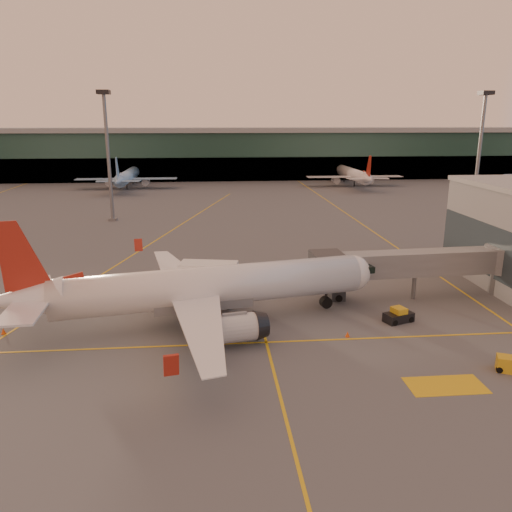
{
  "coord_description": "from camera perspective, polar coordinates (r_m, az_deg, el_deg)",
  "views": [
    {
      "loc": [
        0.24,
        -37.19,
        19.79
      ],
      "look_at": [
        5.15,
        17.17,
        5.0
      ],
      "focal_mm": 35.0,
      "sensor_mm": 36.0,
      "label": 1
    }
  ],
  "objects": [
    {
      "name": "cone_wing_left",
      "position": [
        67.26,
        -6.65,
        -1.79
      ],
      "size": [
        0.48,
        0.48,
        0.62
      ],
      "color": "#E24C0B",
      "rests_on": "ground"
    },
    {
      "name": "distant_aircraft_row",
      "position": [
        157.88,
        -12.96,
        7.58
      ],
      "size": [
        290.0,
        34.0,
        13.0
      ],
      "color": "#84B0DD",
      "rests_on": "ground"
    },
    {
      "name": "mast_west_near",
      "position": [
        105.27,
        -16.6,
        11.87
      ],
      "size": [
        2.4,
        2.4,
        25.6
      ],
      "color": "slate",
      "rests_on": "ground"
    },
    {
      "name": "pushback_tug",
      "position": [
        53.15,
        16.0,
        -6.61
      ],
      "size": [
        3.28,
        2.45,
        1.51
      ],
      "rotation": [
        0.0,
        0.0,
        0.35
      ],
      "color": "black",
      "rests_on": "ground"
    },
    {
      "name": "cone_fwd",
      "position": [
        48.63,
        10.42,
        -8.78
      ],
      "size": [
        0.43,
        0.43,
        0.54
      ],
      "color": "#E24C0B",
      "rests_on": "ground"
    },
    {
      "name": "jet_bridge",
      "position": [
        60.15,
        18.88,
        -0.94
      ],
      "size": [
        25.14,
        4.89,
        5.74
      ],
      "color": "slate",
      "rests_on": "ground"
    },
    {
      "name": "terminal",
      "position": [
        179.32,
        -5.33,
        11.58
      ],
      "size": [
        400.0,
        20.0,
        17.6
      ],
      "color": "#19382D",
      "rests_on": "ground"
    },
    {
      "name": "main_airplane",
      "position": [
        49.8,
        -6.44,
        -3.75
      ],
      "size": [
        37.86,
        34.39,
        11.49
      ],
      "rotation": [
        0.0,
        0.0,
        0.2
      ],
      "color": "white",
      "rests_on": "ground"
    },
    {
      "name": "taxi_markings",
      "position": [
        84.38,
        -10.16,
        1.36
      ],
      "size": [
        100.12,
        173.0,
        0.01
      ],
      "color": "gold",
      "rests_on": "ground"
    },
    {
      "name": "catering_truck",
      "position": [
        55.25,
        -5.33,
        -2.87
      ],
      "size": [
        6.64,
        3.91,
        4.84
      ],
      "rotation": [
        0.0,
        0.0,
        -0.19
      ],
      "color": "#9D3616",
      "rests_on": "ground"
    },
    {
      "name": "gpu_cart",
      "position": [
        46.47,
        27.07,
        -11.0
      ],
      "size": [
        2.47,
        2.04,
        1.25
      ],
      "rotation": [
        0.0,
        0.0,
        -0.42
      ],
      "color": "gold",
      "rests_on": "ground"
    },
    {
      "name": "ground",
      "position": [
        42.13,
        -5.0,
        -12.92
      ],
      "size": [
        600.0,
        600.0,
        0.0
      ],
      "primitive_type": "plane",
      "color": "#4C4F54",
      "rests_on": "ground"
    },
    {
      "name": "mast_east_near",
      "position": [
        113.41,
        24.23,
        11.38
      ],
      "size": [
        2.4,
        2.4,
        25.6
      ],
      "color": "slate",
      "rests_on": "ground"
    },
    {
      "name": "cone_tail",
      "position": [
        54.2,
        -26.91,
        -7.67
      ],
      "size": [
        0.46,
        0.46,
        0.58
      ],
      "color": "#E24C0B",
      "rests_on": "ground"
    },
    {
      "name": "cone_nose",
      "position": [
        55.31,
        16.6,
        -6.15
      ],
      "size": [
        0.47,
        0.47,
        0.6
      ],
      "color": "#E24C0B",
      "rests_on": "ground"
    }
  ]
}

